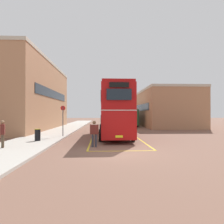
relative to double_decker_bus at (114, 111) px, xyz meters
name	(u,v)px	position (x,y,z in m)	size (l,w,h in m)	color
ground_plane	(112,131)	(-0.02, 6.37, -2.51)	(135.60, 135.60, 0.00)	brown
sidewalk_left	(65,129)	(-6.52, 8.77, -2.44)	(4.00, 57.60, 0.14)	#B2ADA3
brick_building_left	(29,96)	(-11.47, 8.85, 2.12)	(6.83, 19.98, 9.27)	#AD7A56
depot_building_right	(164,108)	(9.51, 15.09, 0.62)	(8.18, 15.65, 6.25)	#AD7A56
double_decker_bus	(114,111)	(0.00, 0.00, 0.00)	(3.02, 10.90, 4.75)	black
single_deck_bus	(127,117)	(3.11, 15.80, -0.88)	(2.89, 8.60, 3.02)	black
pedestrian_boarding	(94,132)	(-1.63, -6.01, -1.49)	(0.59, 0.27, 1.76)	#2D2D38
pedestrian_waiting_near	(3,132)	(-7.24, -6.85, -1.39)	(0.37, 0.54, 1.69)	#473828
litter_bin	(38,135)	(-6.12, -3.78, -1.92)	(0.45, 0.45, 0.91)	black
bus_stop_sign	(63,118)	(-4.83, -0.63, -0.68)	(0.43, 0.15, 2.83)	#4C4C51
bay_marking_yellow	(115,139)	(0.01, -1.99, -2.51)	(4.46, 12.91, 0.01)	gold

